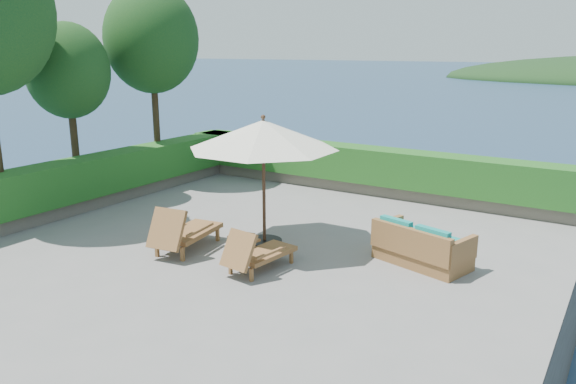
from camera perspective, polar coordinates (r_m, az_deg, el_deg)
The scene contains 14 objects.
ground at distance 12.10m, azimuth -3.24°, elevation -5.66°, with size 12.00×12.00×0.00m, color slate.
foundation at distance 12.71m, azimuth -3.14°, elevation -12.24°, with size 12.00×12.00×3.00m, color #574F45.
ocean at distance 13.42m, azimuth -3.05°, elevation -17.78°, with size 600.00×600.00×0.00m, color #153142.
planter_wall_far at distance 16.72m, azimuth 7.90°, elevation 0.55°, with size 12.00×0.60×0.36m, color #6F6659.
planter_wall_left at distance 15.82m, azimuth -20.05°, elevation -1.01°, with size 0.60×12.00×0.36m, color #6F6659.
hedge_far at distance 16.58m, azimuth 7.98°, elevation 2.80°, with size 12.40×0.90×1.00m, color #1C4614.
hedge_left at distance 15.66m, azimuth -20.26°, elevation 1.36°, with size 0.90×12.40×1.00m, color #1C4614.
tree_mid at distance 16.26m, azimuth -21.46°, elevation 11.34°, with size 2.20×2.20×4.83m.
tree_far at distance 17.72m, azimuth -13.71°, elevation 14.85°, with size 2.80×2.80×6.03m.
patio_umbrella at distance 11.65m, azimuth -2.52°, elevation 5.72°, with size 4.09×4.09×2.83m.
lounge_left at distance 11.95m, azimuth -10.58°, elevation -3.94°, with size 0.98×1.88×1.04m.
lounge_right at distance 10.76m, azimuth -3.22°, elevation -6.14°, with size 0.83×1.62×0.90m.
side_table at distance 11.57m, azimuth -4.75°, elevation -4.71°, with size 0.44×0.44×0.44m.
wicker_loveseat at distance 11.35m, azimuth 13.31°, elevation -5.53°, with size 2.02×1.41×0.90m.
Camera 1 is at (6.61, -9.24, 4.15)m, focal length 35.00 mm.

